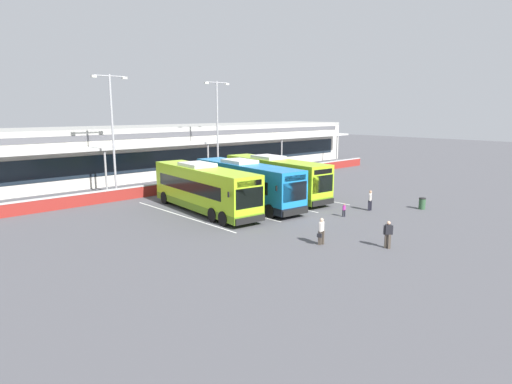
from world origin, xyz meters
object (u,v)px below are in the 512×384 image
Objects in this scene: coach_bus_centre at (275,178)px; pedestrian_with_handbag at (321,231)px; lamp_post_west at (113,128)px; litter_bin at (422,203)px; pedestrian_in_dark_coat at (370,200)px; pedestrian_child at (344,210)px; pedestrian_near_bin at (388,234)px; coach_bus_leftmost at (204,189)px; coach_bus_left_centre at (246,184)px; lamp_post_centre at (217,125)px.

coach_bus_centre reaches higher than pedestrian_with_handbag.
lamp_post_west is 27.40m from litter_bin.
pedestrian_with_handbag is 10.37m from pedestrian_in_dark_coat.
pedestrian_near_bin is at bearing -125.33° from pedestrian_child.
pedestrian_with_handbag is at bearing -154.61° from pedestrian_child.
coach_bus_leftmost is 11.78m from pedestrian_with_handbag.
coach_bus_left_centre is 12.28× the size of pedestrian_child.
coach_bus_leftmost reaches higher than pedestrian_child.
coach_bus_left_centre is 8.56m from pedestrian_child.
coach_bus_leftmost is at bearing 139.68° from litter_bin.
coach_bus_centre is 8.99m from pedestrian_child.
coach_bus_left_centre is 1.00× the size of coach_bus_centre.
pedestrian_with_handbag reaches higher than pedestrian_child.
coach_bus_centre is at bearing 10.22° from coach_bus_left_centre.
lamp_post_west is (-9.22, 18.71, 5.75)m from pedestrian_child.
pedestrian_in_dark_coat reaches higher than pedestrian_child.
pedestrian_near_bin is (2.24, -14.80, -0.91)m from coach_bus_leftmost.
litter_bin is (5.26, -11.58, -1.32)m from coach_bus_centre.
pedestrian_with_handbag is at bearing -109.70° from coach_bus_left_centre.
pedestrian_with_handbag is 1.00× the size of pedestrian_in_dark_coat.
litter_bin is at bearing -40.32° from coach_bus_leftmost.
coach_bus_centre is at bearing 101.05° from pedestrian_in_dark_coat.
coach_bus_leftmost is 1.00× the size of coach_bus_left_centre.
coach_bus_left_centre is at bearing -169.78° from coach_bus_centre.
coach_bus_leftmost is at bearing 172.34° from coach_bus_left_centre.
lamp_post_west reaches higher than pedestrian_near_bin.
lamp_post_west is 1.00× the size of lamp_post_centre.
pedestrian_in_dark_coat is at bearing -56.62° from lamp_post_west.
pedestrian_with_handbag is 7.42m from pedestrian_child.
pedestrian_child is at bearing 54.67° from pedestrian_near_bin.
pedestrian_in_dark_coat is at bearing -41.51° from coach_bus_leftmost.
pedestrian_near_bin is at bearing -106.45° from lamp_post_centre.
pedestrian_with_handbag is 1.61× the size of pedestrian_child.
lamp_post_west is (-10.69, 9.92, 4.50)m from coach_bus_centre.
pedestrian_in_dark_coat is (5.91, -8.21, -0.91)m from coach_bus_left_centre.
coach_bus_centre is 12.28× the size of pedestrian_child.
coach_bus_left_centre is 7.61× the size of pedestrian_near_bin.
pedestrian_in_dark_coat is (9.88, -8.74, -0.91)m from coach_bus_leftmost.
lamp_post_centre is (-0.09, 19.52, 5.42)m from pedestrian_in_dark_coat.
pedestrian_with_handbag is at bearing -178.37° from litter_bin.
pedestrian_in_dark_coat is 9.75m from pedestrian_near_bin.
pedestrian_with_handbag is (-8.17, -11.96, -0.93)m from coach_bus_centre.
lamp_post_centre is at bearing 90.26° from pedestrian_in_dark_coat.
coach_bus_left_centre reaches higher than pedestrian_near_bin.
coach_bus_leftmost is 12.28× the size of pedestrian_child.
pedestrian_in_dark_coat is at bearing -3.14° from pedestrian_child.
coach_bus_leftmost is at bearing -132.25° from lamp_post_centre.
lamp_post_centre is at bearing 80.79° from pedestrian_child.
lamp_post_centre is (1.66, 10.56, 4.50)m from coach_bus_centre.
coach_bus_leftmost is 4.01m from coach_bus_left_centre.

